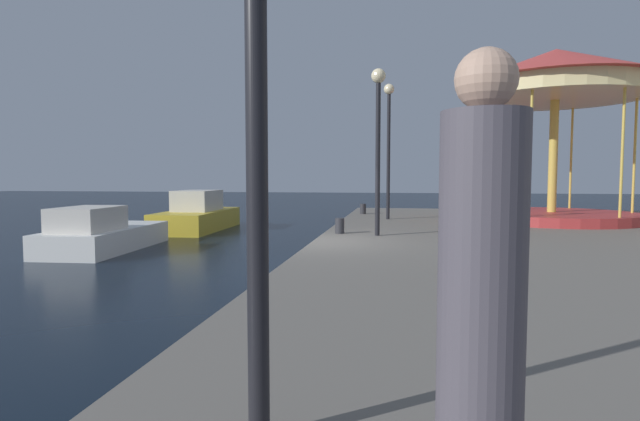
% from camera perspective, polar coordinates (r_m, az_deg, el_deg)
% --- Properties ---
extents(ground_plane, '(120.00, 120.00, 0.00)m').
position_cam_1_polar(ground_plane, '(11.65, -0.77, -7.37)').
color(ground_plane, black).
extents(motorboat_yellow, '(2.31, 5.40, 1.69)m').
position_cam_1_polar(motorboat_yellow, '(21.91, -13.83, -0.55)').
color(motorboat_yellow, gold).
rests_on(motorboat_yellow, ground).
extents(motorboat_white, '(2.29, 4.89, 1.39)m').
position_cam_1_polar(motorboat_white, '(16.69, -23.66, -2.49)').
color(motorboat_white, white).
rests_on(motorboat_white, ground).
extents(carousel, '(6.27, 6.27, 5.64)m').
position_cam_1_polar(carousel, '(18.49, 25.31, 12.11)').
color(carousel, '#B23333').
rests_on(carousel, quay_dock).
extents(lamp_post_mid_promenade, '(0.36, 0.36, 4.13)m').
position_cam_1_polar(lamp_post_mid_promenade, '(12.57, 6.67, 10.09)').
color(lamp_post_mid_promenade, black).
rests_on(lamp_post_mid_promenade, quay_dock).
extents(lamp_post_far_end, '(0.36, 0.36, 4.65)m').
position_cam_1_polar(lamp_post_far_end, '(17.51, 7.86, 9.32)').
color(lamp_post_far_end, black).
rests_on(lamp_post_far_end, quay_dock).
extents(bollard_center, '(0.24, 0.24, 0.40)m').
position_cam_1_polar(bollard_center, '(12.95, 2.27, -1.76)').
color(bollard_center, '#2D2D33').
rests_on(bollard_center, quay_dock).
extents(bollard_north, '(0.24, 0.24, 0.40)m').
position_cam_1_polar(bollard_north, '(19.83, 4.94, 0.19)').
color(bollard_north, '#2D2D33').
rests_on(bollard_north, quay_dock).
extents(person_mid_promenade, '(0.34, 0.34, 1.96)m').
position_cam_1_polar(person_mid_promenade, '(2.11, 17.93, -11.32)').
color(person_mid_promenade, '#514C56').
rests_on(person_mid_promenade, quay_dock).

